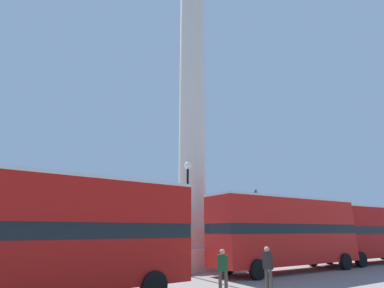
{
  "coord_description": "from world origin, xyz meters",
  "views": [
    {
      "loc": [
        -12.21,
        -18.75,
        2.43
      ],
      "look_at": [
        0.0,
        0.0,
        8.88
      ],
      "focal_mm": 28.0,
      "sensor_mm": 36.0,
      "label": 1
    }
  ],
  "objects_px": {
    "monument_column": "(192,138)",
    "bus_c": "(287,230)",
    "bus_a": "(37,231)",
    "bus_b": "(369,231)",
    "street_lamp": "(188,206)",
    "pedestrian_near_lamp": "(223,268)",
    "pedestrian_by_plinth": "(268,265)",
    "equestrian_statue": "(258,237)"
  },
  "relations": [
    {
      "from": "monument_column",
      "to": "bus_c",
      "type": "relative_size",
      "value": 2.55
    },
    {
      "from": "monument_column",
      "to": "bus_c",
      "type": "distance_m",
      "value": 9.58
    },
    {
      "from": "bus_b",
      "to": "bus_a",
      "type": "bearing_deg",
      "value": -173.95
    },
    {
      "from": "monument_column",
      "to": "equestrian_statue",
      "type": "height_order",
      "value": "monument_column"
    },
    {
      "from": "bus_a",
      "to": "pedestrian_near_lamp",
      "type": "relative_size",
      "value": 6.71
    },
    {
      "from": "bus_a",
      "to": "bus_c",
      "type": "height_order",
      "value": "bus_c"
    },
    {
      "from": "pedestrian_near_lamp",
      "to": "monument_column",
      "type": "bearing_deg",
      "value": -74.77
    },
    {
      "from": "equestrian_statue",
      "to": "bus_a",
      "type": "bearing_deg",
      "value": -155.74
    },
    {
      "from": "bus_c",
      "to": "pedestrian_near_lamp",
      "type": "xyz_separation_m",
      "value": [
        -7.4,
        -2.79,
        -1.51
      ]
    },
    {
      "from": "equestrian_statue",
      "to": "pedestrian_near_lamp",
      "type": "relative_size",
      "value": 3.83
    },
    {
      "from": "equestrian_statue",
      "to": "pedestrian_near_lamp",
      "type": "bearing_deg",
      "value": -141.63
    },
    {
      "from": "bus_a",
      "to": "equestrian_statue",
      "type": "height_order",
      "value": "equestrian_statue"
    },
    {
      "from": "pedestrian_near_lamp",
      "to": "pedestrian_by_plinth",
      "type": "relative_size",
      "value": 0.95
    },
    {
      "from": "equestrian_statue",
      "to": "street_lamp",
      "type": "height_order",
      "value": "street_lamp"
    },
    {
      "from": "bus_b",
      "to": "bus_c",
      "type": "height_order",
      "value": "bus_c"
    },
    {
      "from": "bus_b",
      "to": "bus_c",
      "type": "bearing_deg",
      "value": -177.34
    },
    {
      "from": "street_lamp",
      "to": "pedestrian_by_plinth",
      "type": "distance_m",
      "value": 6.23
    },
    {
      "from": "pedestrian_by_plinth",
      "to": "street_lamp",
      "type": "bearing_deg",
      "value": 11.57
    },
    {
      "from": "bus_b",
      "to": "street_lamp",
      "type": "xyz_separation_m",
      "value": [
        -15.71,
        2.14,
        1.43
      ]
    },
    {
      "from": "equestrian_statue",
      "to": "bus_c",
      "type": "bearing_deg",
      "value": -127.42
    },
    {
      "from": "street_lamp",
      "to": "bus_b",
      "type": "bearing_deg",
      "value": -7.77
    },
    {
      "from": "bus_c",
      "to": "pedestrian_near_lamp",
      "type": "height_order",
      "value": "bus_c"
    },
    {
      "from": "bus_a",
      "to": "bus_b",
      "type": "relative_size",
      "value": 1.06
    },
    {
      "from": "equestrian_statue",
      "to": "street_lamp",
      "type": "relative_size",
      "value": 0.99
    },
    {
      "from": "pedestrian_near_lamp",
      "to": "equestrian_statue",
      "type": "bearing_deg",
      "value": -99.27
    },
    {
      "from": "pedestrian_near_lamp",
      "to": "pedestrian_by_plinth",
      "type": "bearing_deg",
      "value": -159.94
    },
    {
      "from": "bus_a",
      "to": "monument_column",
      "type": "bearing_deg",
      "value": 30.37
    },
    {
      "from": "monument_column",
      "to": "pedestrian_by_plinth",
      "type": "distance_m",
      "value": 12.59
    },
    {
      "from": "bus_b",
      "to": "pedestrian_by_plinth",
      "type": "distance_m",
      "value": 15.62
    },
    {
      "from": "monument_column",
      "to": "bus_b",
      "type": "distance_m",
      "value": 15.91
    },
    {
      "from": "bus_a",
      "to": "pedestrian_near_lamp",
      "type": "bearing_deg",
      "value": -14.67
    },
    {
      "from": "bus_b",
      "to": "bus_c",
      "type": "relative_size",
      "value": 0.97
    },
    {
      "from": "bus_a",
      "to": "pedestrian_by_plinth",
      "type": "height_order",
      "value": "bus_a"
    },
    {
      "from": "monument_column",
      "to": "equestrian_statue",
      "type": "relative_size",
      "value": 4.33
    },
    {
      "from": "bus_a",
      "to": "bus_c",
      "type": "relative_size",
      "value": 1.03
    },
    {
      "from": "street_lamp",
      "to": "pedestrian_near_lamp",
      "type": "bearing_deg",
      "value": -105.53
    },
    {
      "from": "bus_c",
      "to": "equestrian_statue",
      "type": "height_order",
      "value": "equestrian_statue"
    },
    {
      "from": "bus_a",
      "to": "bus_b",
      "type": "distance_m",
      "value": 23.93
    },
    {
      "from": "bus_c",
      "to": "equestrian_statue",
      "type": "distance_m",
      "value": 10.76
    },
    {
      "from": "bus_c",
      "to": "street_lamp",
      "type": "distance_m",
      "value": 6.53
    },
    {
      "from": "pedestrian_near_lamp",
      "to": "bus_b",
      "type": "bearing_deg",
      "value": -130.44
    },
    {
      "from": "bus_c",
      "to": "street_lamp",
      "type": "bearing_deg",
      "value": 162.77
    }
  ]
}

